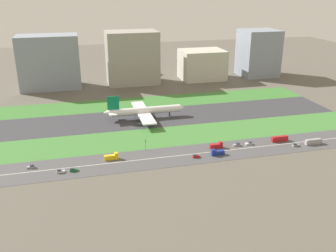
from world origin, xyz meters
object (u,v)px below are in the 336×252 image
car_3 (60,171)px  car_2 (31,167)px  office_tower (202,65)px  car_0 (295,145)px  car_6 (249,143)px  hangar_building (132,58)px  cargo_warehouse (258,53)px  car_4 (237,145)px  fuel_tank_west (138,67)px  car_5 (73,170)px  terminal_building (49,62)px  car_1 (196,156)px  truck_2 (112,157)px  truck_0 (216,146)px  truck_1 (217,153)px  bus_0 (313,142)px  traffic_light (146,144)px  airliner (143,111)px  bus_1 (280,139)px

car_3 → car_2: 19.21m
car_3 → office_tower: (150.69, 192.00, 15.03)m
car_0 → car_6: size_ratio=1.00×
hangar_building → cargo_warehouse: (144.90, 0.00, -1.39)m
car_4 → fuel_tank_west: fuel_tank_west is taller
car_5 → terminal_building: size_ratio=0.07×
car_3 → office_tower: 244.54m
hangar_building → office_tower: hangar_building is taller
car_1 → cargo_warehouse: (137.52, 192.00, 24.91)m
truck_2 → truck_0: same height
car_6 → truck_0: (-23.08, -0.00, 0.75)m
car_1 → truck_1: (14.09, -0.00, 0.75)m
car_5 → hangar_building: size_ratio=0.08×
hangar_building → bus_0: bearing=-65.0°
car_3 → car_4: size_ratio=1.00×
bus_0 → terminal_building: terminal_building is taller
bus_0 → office_tower: (-11.58, 192.00, 14.14)m
car_3 → truck_0: 98.15m
office_tower → car_0: bearing=-90.5°
car_0 → car_4: (-37.02, 10.00, 0.00)m
truck_0 → truck_1: bearing=-108.2°
truck_1 → cargo_warehouse: size_ratio=0.16×
car_1 → truck_1: bearing=180.0°
car_6 → traffic_light: 68.69m
airliner → traffic_light: airliner is taller
car_6 → traffic_light: size_ratio=0.61×
car_5 → car_6: bearing=-175.0°
car_3 → truck_0: bearing=-174.2°
truck_0 → traffic_light: size_ratio=1.17×
car_6 → car_5: same height
bus_1 → car_5: size_ratio=2.64×
airliner → bus_1: bearing=-40.2°
car_3 → bus_1: bearing=-176.0°
truck_0 → traffic_light: 45.83m
car_1 → cargo_warehouse: cargo_warehouse is taller
car_4 → terminal_building: (-122.64, 182.00, 25.62)m
car_6 → car_2: same height
airliner → terminal_building: size_ratio=1.11×
car_2 → car_4: size_ratio=1.00×
airliner → bus_0: airliner is taller
car_6 → office_tower: bearing=80.6°
terminal_building → bus_0: bearing=-48.0°
car_0 → car_5: same height
truck_1 → traffic_light: size_ratio=1.17×
car_3 → car_6: (120.72, 10.00, 0.00)m
terminal_building → car_5: bearing=-84.7°
bus_1 → car_4: size_ratio=2.64×
truck_2 → office_tower: bearing=56.5°
airliner → terminal_building: terminal_building is taller
car_3 → hangar_building: size_ratio=0.08×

